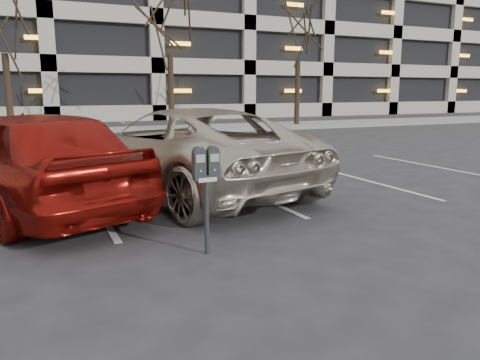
{
  "coord_description": "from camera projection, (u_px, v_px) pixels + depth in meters",
  "views": [
    {
      "loc": [
        -2.32,
        -6.08,
        1.9
      ],
      "look_at": [
        -0.08,
        -1.11,
        0.86
      ],
      "focal_mm": 35.0,
      "sensor_mm": 36.0,
      "label": 1
    }
  ],
  "objects": [
    {
      "name": "ground",
      "position": [
        214.0,
        225.0,
        6.73
      ],
      "size": [
        140.0,
        140.0,
        0.0
      ],
      "primitive_type": "plane",
      "color": "#28282B",
      "rests_on": "ground"
    },
    {
      "name": "sidewalk",
      "position": [
        86.0,
        132.0,
        21.05
      ],
      "size": [
        80.0,
        4.0,
        0.12
      ],
      "primitive_type": "cube",
      "color": "gray",
      "rests_on": "ground"
    },
    {
      "name": "stall_lines",
      "position": [
        92.0,
        200.0,
        8.23
      ],
      "size": [
        16.9,
        5.2,
        0.0
      ],
      "color": "silver",
      "rests_on": "ground"
    },
    {
      "name": "parking_garage",
      "position": [
        201.0,
        4.0,
        40.14
      ],
      "size": [
        52.0,
        20.0,
        19.0
      ],
      "color": "black",
      "rests_on": "ground"
    },
    {
      "name": "tree_b",
      "position": [
        0.0,
        0.0,
        18.82
      ],
      "size": [
        3.34,
        3.34,
        7.6
      ],
      "color": "black",
      "rests_on": "ground"
    },
    {
      "name": "tree_c",
      "position": [
        169.0,
        6.0,
        21.6
      ],
      "size": [
        3.5,
        3.5,
        7.96
      ],
      "color": "black",
      "rests_on": "ground"
    },
    {
      "name": "tree_d",
      "position": [
        299.0,
        20.0,
        24.45
      ],
      "size": [
        3.39,
        3.39,
        7.71
      ],
      "color": "black",
      "rests_on": "ground"
    },
    {
      "name": "parking_meter",
      "position": [
        206.0,
        174.0,
        5.36
      ],
      "size": [
        0.32,
        0.13,
        1.25
      ],
      "rotation": [
        0.0,
        0.0,
        0.01
      ],
      "color": "black",
      "rests_on": "ground"
    },
    {
      "name": "suv_silver",
      "position": [
        186.0,
        150.0,
        8.81
      ],
      "size": [
        3.9,
        6.2,
        1.6
      ],
      "rotation": [
        0.0,
        0.0,
        3.38
      ],
      "color": "beige",
      "rests_on": "ground"
    },
    {
      "name": "car_red",
      "position": [
        32.0,
        160.0,
        7.31
      ],
      "size": [
        3.56,
        5.3,
        1.67
      ],
      "primitive_type": "imported",
      "rotation": [
        0.0,
        0.0,
        3.5
      ],
      "color": "maroon",
      "rests_on": "ground"
    }
  ]
}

